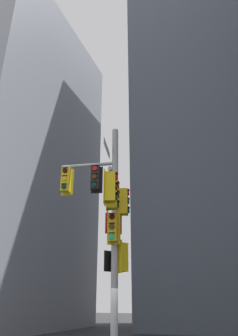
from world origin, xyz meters
The scene contains 2 objects.
building_mid_block centered at (3.11, 20.66, 17.77)m, with size 14.39×14.39×35.55m, color #4C5460.
signal_pole_assembly centered at (-0.14, -0.30, 5.05)m, with size 3.09×2.67×8.77m.
Camera 1 is at (4.29, -10.48, 2.04)m, focal length 32.91 mm.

